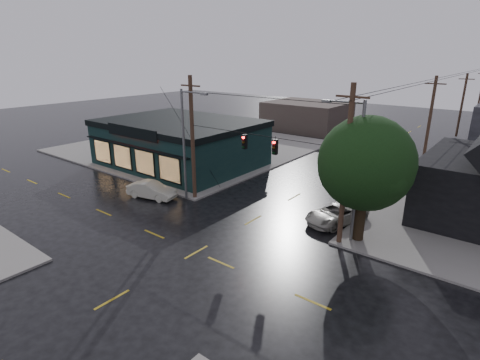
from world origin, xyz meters
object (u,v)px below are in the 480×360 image
Objects in this scene: utility_pole_ne at (339,243)px; utility_pole_nw at (195,198)px; suv_silver at (337,214)px; sedan_cream at (151,190)px; corner_tree at (366,164)px.

utility_pole_nw is at bearing 180.00° from utility_pole_ne.
utility_pole_ne is 3.35m from suv_silver.
sedan_cream is at bearing -142.87° from suv_silver.
utility_pole_nw is (-13.80, -1.12, -5.27)m from corner_tree.
utility_pole_nw reaches higher than suv_silver.
utility_pole_nw is 13.00m from utility_pole_ne.
utility_pole_nw is 3.76m from sedan_cream.
suv_silver is (14.49, 5.06, -0.01)m from sedan_cream.
utility_pole_ne reaches higher than suv_silver.
utility_pole_ne is (13.00, 0.00, 0.00)m from utility_pole_nw.
sedan_cream is at bearing -168.98° from corner_tree.
corner_tree reaches higher than sedan_cream.
suv_silver is at bearing 14.21° from utility_pole_nw.
utility_pole_ne is at bearing -44.63° from suv_silver.
suv_silver is (-2.31, 1.79, -4.58)m from corner_tree.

